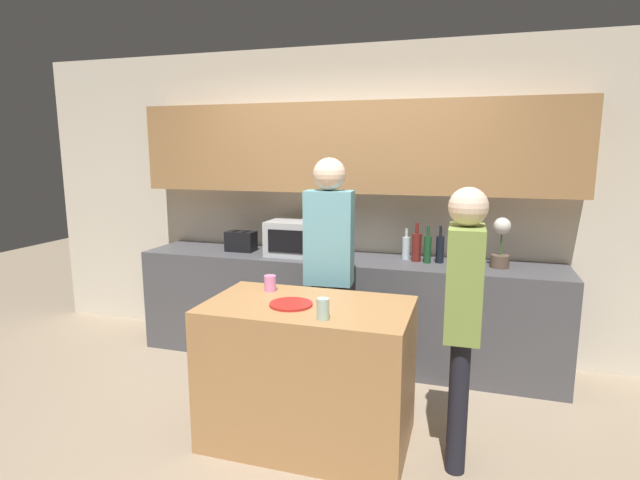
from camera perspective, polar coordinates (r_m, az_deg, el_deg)
name	(u,v)px	position (r m, az deg, el deg)	size (l,w,h in m)	color
ground_plane	(286,444)	(3.37, -3.86, -22.26)	(14.00, 14.00, 0.00)	gray
back_wall	(352,181)	(4.44, 3.63, 6.73)	(6.40, 0.40, 2.70)	beige
back_counter	(343,308)	(4.38, 2.63, -7.81)	(3.60, 0.62, 0.90)	#4C4C51
kitchen_island	(308,373)	(3.21, -1.36, -14.91)	(1.24, 0.73, 0.89)	#B27F4C
microwave	(298,238)	(4.36, -2.47, 0.25)	(0.52, 0.39, 0.30)	#B7BABC
toaster	(241,241)	(4.58, -9.02, -0.13)	(0.26, 0.16, 0.18)	black
potted_plant	(501,243)	(4.11, 19.99, -0.30)	(0.14, 0.14, 0.40)	brown
bottle_0	(406,247)	(4.25, 9.81, -0.85)	(0.07, 0.07, 0.26)	silver
bottle_1	(416,247)	(4.18, 10.97, -0.74)	(0.08, 0.08, 0.32)	maroon
bottle_2	(427,249)	(4.13, 12.18, -1.00)	(0.06, 0.06, 0.30)	#194723
bottle_3	(440,249)	(4.16, 13.55, -0.98)	(0.07, 0.07, 0.30)	black
plate_on_island	(291,304)	(3.02, -3.34, -7.34)	(0.26, 0.26, 0.01)	red
cup_0	(270,283)	(3.31, -5.73, -4.94)	(0.08, 0.08, 0.10)	pink
cup_1	(323,309)	(2.76, 0.34, -7.89)	(0.07, 0.07, 0.12)	#ADCFBF
person_left	(329,256)	(3.59, 1.04, -1.84)	(0.35, 0.23, 1.76)	black
person_center	(463,306)	(2.90, 16.04, -7.25)	(0.21, 0.34, 1.62)	black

